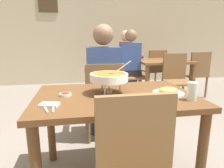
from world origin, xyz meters
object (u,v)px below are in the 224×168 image
object	(u,v)px
chair_bg_corner	(196,72)
chair_bg_middle	(132,72)
chair_diner_main	(104,97)
appetizer_plate	(168,92)
dining_table_main	(115,108)
patron_bg_left	(127,57)
rice_plate	(134,102)
curry_bowl	(109,77)
dining_table_far	(163,67)
chair_bg_right	(176,77)
patron_bg_middle	(130,60)
chair_bg_window	(155,68)
diner_main	(103,76)
sauce_dish	(65,94)
chair_bg_left	(127,68)
drink_glass	(192,92)

from	to	relation	value
chair_bg_corner	chair_bg_middle	bearing A→B (deg)	172.17
chair_diner_main	appetizer_plate	xyz separation A→B (m)	(0.41, -0.75, 0.25)
dining_table_main	patron_bg_left	world-z (taller)	patron_bg_left
rice_plate	curry_bowl	bearing A→B (deg)	111.61
chair_diner_main	dining_table_far	world-z (taller)	chair_diner_main
chair_bg_right	patron_bg_middle	distance (m)	0.91
chair_bg_window	chair_bg_right	bearing A→B (deg)	-91.03
patron_bg_left	patron_bg_middle	distance (m)	0.53
patron_bg_left	dining_table_far	bearing A→B (deg)	-43.07
diner_main	chair_bg_corner	size ratio (longest dim) A/B	1.46
diner_main	chair_bg_corner	world-z (taller)	diner_main
sauce_dish	chair_bg_left	distance (m)	2.93
drink_glass	dining_table_far	xyz separation A→B (m)	(0.85, 2.40, -0.19)
chair_bg_corner	chair_bg_window	xyz separation A→B (m)	(-0.60, 0.63, 0.00)
chair_bg_right	chair_bg_corner	distance (m)	0.74
rice_plate	drink_glass	bearing A→B (deg)	2.67
curry_bowl	sauce_dish	xyz separation A→B (m)	(-0.34, -0.01, -0.12)
dining_table_main	curry_bowl	world-z (taller)	curry_bowl
chair_bg_left	chair_bg_right	distance (m)	1.23
chair_bg_left	chair_bg_right	size ratio (longest dim) A/B	1.00
curry_bowl	patron_bg_left	bearing A→B (deg)	72.93
appetizer_plate	chair_bg_right	world-z (taller)	chair_bg_right
curry_bowl	drink_glass	bearing A→B (deg)	-26.67
dining_table_main	drink_glass	xyz separation A→B (m)	(0.51, -0.23, 0.17)
diner_main	chair_bg_left	xyz separation A→B (m)	(0.78, 1.98, -0.24)
curry_bowl	chair_bg_left	xyz separation A→B (m)	(0.82, 2.66, -0.36)
sauce_dish	chair_bg_right	size ratio (longest dim) A/B	0.10
patron_bg_middle	curry_bowl	bearing A→B (deg)	-109.04
chair_diner_main	diner_main	size ratio (longest dim) A/B	0.69
chair_bg_right	drink_glass	bearing A→B (deg)	-115.04
diner_main	chair_bg_right	xyz separation A→B (m)	(1.38, 0.92, -0.24)
dining_table_far	chair_bg_right	world-z (taller)	chair_bg_right
appetizer_plate	chair_diner_main	bearing A→B (deg)	118.73
rice_plate	dining_table_far	xyz separation A→B (m)	(1.29, 2.42, -0.15)
drink_glass	dining_table_far	world-z (taller)	drink_glass
curry_bowl	dining_table_far	distance (m)	2.56
appetizer_plate	sauce_dish	bearing A→B (deg)	173.59
sauce_dish	chair_bg_middle	world-z (taller)	chair_bg_middle
dining_table_main	sauce_dish	bearing A→B (deg)	175.22
dining_table_far	patron_bg_middle	xyz separation A→B (m)	(-0.66, 0.02, 0.14)
chair_bg_corner	chair_bg_window	bearing A→B (deg)	133.71
diner_main	chair_bg_window	distance (m)	2.41
chair_bg_window	patron_bg_middle	world-z (taller)	patron_bg_middle
dining_table_main	patron_bg_left	distance (m)	2.83
patron_bg_left	patron_bg_middle	size ratio (longest dim) A/B	1.00
diner_main	patron_bg_left	distance (m)	2.13
rice_plate	chair_bg_left	size ratio (longest dim) A/B	0.27
dining_table_main	sauce_dish	size ratio (longest dim) A/B	13.61
chair_diner_main	chair_bg_left	distance (m)	2.16
sauce_dish	chair_bg_window	bearing A→B (deg)	56.04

